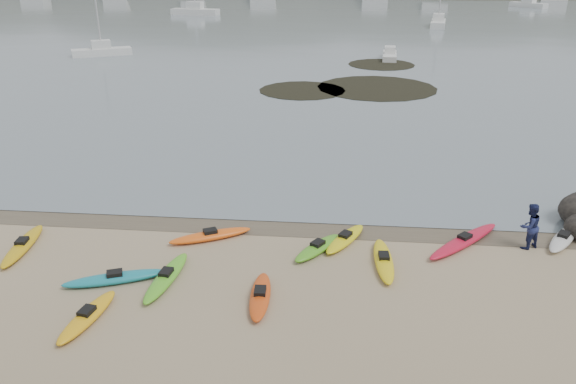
# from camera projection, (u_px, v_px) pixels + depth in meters

# --- Properties ---
(ground) EXTENTS (600.00, 600.00, 0.00)m
(ground) POSITION_uv_depth(u_px,v_px,m) (288.00, 223.00, 25.29)
(ground) COLOR tan
(ground) RESTS_ON ground
(wet_sand) EXTENTS (60.00, 60.00, 0.00)m
(wet_sand) POSITION_uv_depth(u_px,v_px,m) (287.00, 225.00, 25.01)
(wet_sand) COLOR brown
(wet_sand) RESTS_ON ground
(kayaks) EXTENTS (23.92, 10.24, 0.34)m
(kayaks) POSITION_uv_depth(u_px,v_px,m) (273.00, 259.00, 21.93)
(kayaks) COLOR gold
(kayaks) RESTS_ON ground
(person_east) EXTENTS (1.19, 1.11, 1.96)m
(person_east) POSITION_uv_depth(u_px,v_px,m) (530.00, 226.00, 22.76)
(person_east) COLOR navy
(person_east) RESTS_ON ground
(kelp_mats) EXTENTS (15.99, 21.29, 0.04)m
(kelp_mats) POSITION_uv_depth(u_px,v_px,m) (360.00, 82.00, 53.37)
(kelp_mats) COLOR black
(kelp_mats) RESTS_ON water
(moored_boats) EXTENTS (82.40, 83.43, 1.37)m
(moored_boats) POSITION_uv_depth(u_px,v_px,m) (344.00, 17.00, 106.12)
(moored_boats) COLOR silver
(moored_boats) RESTS_ON ground
(far_hills) EXTENTS (550.00, 135.00, 80.00)m
(far_hills) POSITION_uv_depth(u_px,v_px,m) (445.00, 36.00, 206.03)
(far_hills) COLOR #384235
(far_hills) RESTS_ON ground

